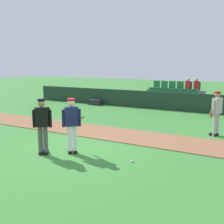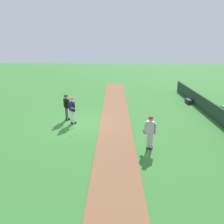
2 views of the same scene
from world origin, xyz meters
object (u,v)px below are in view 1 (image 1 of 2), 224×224
at_px(batter_navy_jersey, 72,124).
at_px(baseball, 132,161).
at_px(umpire_home_plate, 42,123).
at_px(equipment_bag, 95,102).
at_px(runner_grey_jersey, 216,112).

xyz_separation_m(batter_navy_jersey, baseball, (2.00, 0.20, -0.93)).
bearing_deg(umpire_home_plate, batter_navy_jersey, 35.48).
bearing_deg(baseball, equipment_bag, 128.22).
xyz_separation_m(umpire_home_plate, baseball, (2.73, 0.72, -0.96)).
xyz_separation_m(baseball, equipment_bag, (-7.12, 9.04, 0.14)).
bearing_deg(runner_grey_jersey, batter_navy_jersey, -128.26).
relative_size(umpire_home_plate, baseball, 23.78).
distance_m(baseball, equipment_bag, 11.51).
distance_m(runner_grey_jersey, baseball, 4.68).
xyz_separation_m(batter_navy_jersey, umpire_home_plate, (-0.73, -0.52, 0.03)).
bearing_deg(baseball, umpire_home_plate, -165.26).
height_order(umpire_home_plate, runner_grey_jersey, same).
bearing_deg(equipment_bag, umpire_home_plate, -65.76).
relative_size(runner_grey_jersey, equipment_bag, 1.96).
bearing_deg(batter_navy_jersey, equipment_bag, 119.01).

